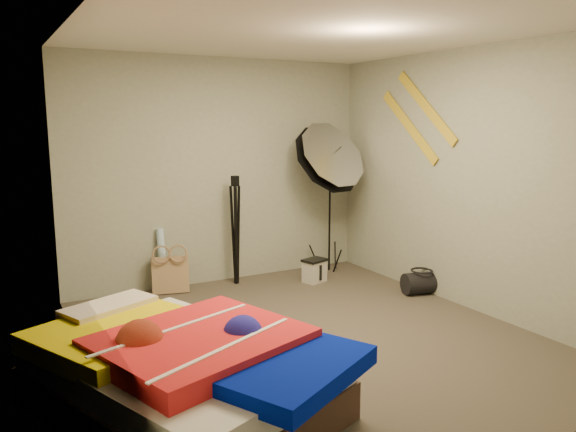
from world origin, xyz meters
TOP-DOWN VIEW (x-y plane):
  - floor at (0.00, 0.00)m, footprint 4.00×4.00m
  - ceiling at (0.00, 0.00)m, footprint 4.00×4.00m
  - wall_back at (0.00, 2.00)m, footprint 3.50×0.00m
  - wall_front at (0.00, -2.00)m, footprint 3.50×0.00m
  - wall_left at (-1.75, 0.00)m, footprint 0.00×4.00m
  - wall_right at (1.75, 0.00)m, footprint 0.00×4.00m
  - tote_bag at (-0.66, 1.82)m, footprint 0.41×0.26m
  - wrapping_roll at (-0.72, 1.90)m, footprint 0.08×0.20m
  - camera_case at (0.89, 1.41)m, footprint 0.29×0.24m
  - duffel_bag at (1.65, 0.48)m, footprint 0.42×0.31m
  - wall_stripe_upper at (1.73, 0.60)m, footprint 0.02×0.91m
  - wall_stripe_lower at (1.73, 0.85)m, footprint 0.02×0.91m
  - bed at (-1.34, -0.63)m, footprint 1.93×2.21m
  - photo_umbrella at (1.18, 1.63)m, footprint 1.07×0.73m
  - camera_tripod at (0.09, 1.78)m, footprint 0.08×0.08m

SIDE VIEW (x-z plane):
  - floor at x=0.00m, z-range 0.00..0.00m
  - duffel_bag at x=1.65m, z-range 0.00..0.23m
  - camera_case at x=0.89m, z-range 0.00..0.25m
  - tote_bag at x=-0.66m, z-range -0.01..0.39m
  - bed at x=-1.34m, z-range 0.00..0.54m
  - wrapping_roll at x=-0.72m, z-range 0.00..0.68m
  - camera_tripod at x=0.09m, z-range 0.09..1.31m
  - wall_back at x=0.00m, z-range -0.50..3.00m
  - wall_front at x=0.00m, z-range -0.50..3.00m
  - wall_left at x=-1.75m, z-range -0.75..3.25m
  - wall_right at x=1.75m, z-range -0.75..3.25m
  - photo_umbrella at x=1.18m, z-range 0.41..2.31m
  - wall_stripe_lower at x=1.73m, z-range 1.36..2.14m
  - wall_stripe_upper at x=1.73m, z-range 1.56..2.34m
  - ceiling at x=0.00m, z-range 2.50..2.50m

